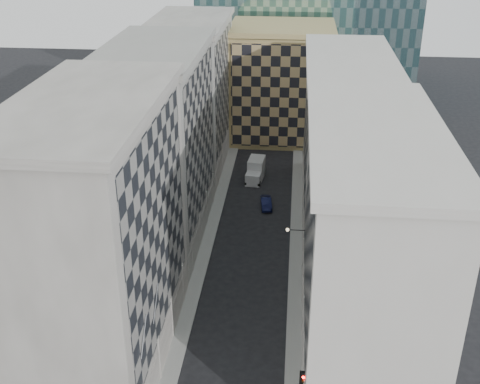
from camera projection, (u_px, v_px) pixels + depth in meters
The scene contains 12 objects.
sidewalk_west at pixel (206, 246), 70.61m from camera, with size 1.50×100.00×0.15m, color gray.
sidewalk_east at pixel (296, 251), 69.72m from camera, with size 1.50×100.00×0.15m, color gray.
bldg_left_a at pixel (101, 239), 48.94m from camera, with size 10.80×22.80×23.70m.
bldg_left_b at pixel (159, 146), 68.85m from camera, with size 10.80×22.80×22.70m.
bldg_left_c at pixel (191, 95), 88.76m from camera, with size 10.80×22.80×21.70m.
bldg_right_a at pixel (365, 243), 51.33m from camera, with size 10.80×26.80×20.70m.
bldg_right_b at pixel (345, 137), 75.71m from camera, with size 10.80×28.80×19.70m.
tan_block at pixel (281, 82), 99.82m from camera, with size 16.80×14.80×18.80m.
flagpoles_left at pixel (150, 319), 45.71m from camera, with size 0.10×6.33×2.33m.
bracket_lamp at pixel (289, 230), 61.74m from camera, with size 1.98×0.36×0.36m.
box_truck at pixel (256, 171), 87.31m from camera, with size 2.71×5.56×2.94m.
dark_car at pixel (266, 203), 79.47m from camera, with size 1.35×3.88×1.28m, color #0E1234.
Camera 1 is at (4.40, -30.05, 36.72)m, focal length 45.00 mm.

